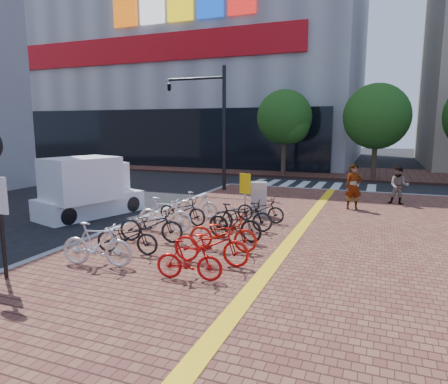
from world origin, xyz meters
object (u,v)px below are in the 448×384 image
at_px(bike_9, 234,222).
at_px(bike_10, 243,216).
at_px(pedestrian_a, 354,187).
at_px(bike_2, 151,225).
at_px(bike_3, 165,214).
at_px(bike_8, 223,233).
at_px(yellow_sign, 245,188).
at_px(bike_0, 97,244).
at_px(bike_6, 189,260).
at_px(pedestrian_b, 399,186).
at_px(traffic_light_pole, 198,106).
at_px(bike_7, 211,244).
at_px(bike_5, 197,205).
at_px(bike_4, 182,210).
at_px(bike_11, 260,209).
at_px(box_truck, 88,188).
at_px(utility_box, 259,199).

distance_m(bike_9, bike_10, 1.11).
distance_m(bike_9, pedestrian_a, 6.86).
xyz_separation_m(bike_2, bike_10, (2.17, 2.16, -0.00)).
distance_m(bike_3, bike_8, 2.83).
bearing_deg(bike_2, yellow_sign, -35.79).
relative_size(bike_0, bike_9, 0.99).
bearing_deg(bike_6, pedestrian_b, -32.74).
xyz_separation_m(pedestrian_b, traffic_light_pole, (-10.23, 1.06, 3.69)).
bearing_deg(traffic_light_pole, bike_2, -72.88).
distance_m(bike_2, yellow_sign, 4.19).
distance_m(bike_7, pedestrian_b, 11.19).
xyz_separation_m(bike_3, bike_5, (0.15, 2.18, -0.07)).
height_order(bike_4, bike_5, bike_4).
height_order(bike_2, bike_10, bike_2).
bearing_deg(bike_5, bike_11, -86.52).
xyz_separation_m(bike_0, pedestrian_b, (7.25, 11.33, 0.29)).
bearing_deg(bike_11, traffic_light_pole, 43.81).
relative_size(yellow_sign, box_truck, 0.38).
distance_m(bike_0, bike_9, 4.15).
xyz_separation_m(bike_3, bike_8, (2.55, -1.21, -0.06)).
xyz_separation_m(bike_5, bike_6, (2.49, -5.69, -0.03)).
bearing_deg(pedestrian_b, bike_5, -135.82).
xyz_separation_m(bike_2, utility_box, (2.00, 4.61, 0.14)).
xyz_separation_m(pedestrian_a, yellow_sign, (-3.63, -3.42, 0.25)).
bearing_deg(utility_box, bike_9, -85.45).
xyz_separation_m(bike_11, pedestrian_b, (4.78, 5.38, 0.37)).
height_order(bike_2, utility_box, utility_box).
bearing_deg(bike_3, bike_9, -97.86).
relative_size(bike_2, utility_box, 1.51).
relative_size(bike_9, pedestrian_a, 0.99).
xyz_separation_m(bike_7, pedestrian_b, (4.68, 10.16, 0.32)).
bearing_deg(pedestrian_b, utility_box, -133.34).
xyz_separation_m(bike_7, pedestrian_a, (2.87, 8.35, 0.42)).
height_order(traffic_light_pole, box_truck, traffic_light_pole).
distance_m(bike_3, bike_6, 4.39).
bearing_deg(bike_10, box_truck, 73.49).
distance_m(bike_5, bike_9, 3.30).
height_order(bike_2, bike_5, bike_2).
bearing_deg(bike_11, bike_7, -175.20).
distance_m(bike_8, utility_box, 4.65).
height_order(bike_6, pedestrian_a, pedestrian_a).
distance_m(bike_0, bike_6, 2.54).
bearing_deg(bike_2, bike_9, -76.66).
distance_m(bike_8, bike_11, 3.64).
xyz_separation_m(bike_4, bike_5, (0.06, 1.09, -0.01)).
bearing_deg(bike_4, pedestrian_b, -40.70).
bearing_deg(box_truck, bike_0, -48.36).
height_order(bike_2, pedestrian_a, pedestrian_a).
distance_m(bike_5, bike_8, 4.16).
bearing_deg(bike_0, bike_8, -57.81).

